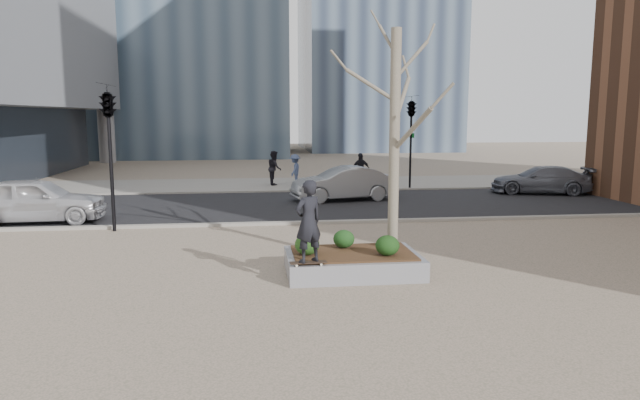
{
  "coord_description": "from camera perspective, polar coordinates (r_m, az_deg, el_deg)",
  "views": [
    {
      "loc": [
        -1.28,
        -12.43,
        3.57
      ],
      "look_at": [
        0.5,
        2.0,
        1.4
      ],
      "focal_mm": 32.0,
      "sensor_mm": 36.0,
      "label": 1
    }
  ],
  "objects": [
    {
      "name": "police_car",
      "position": [
        21.15,
        -26.57,
        -0.0
      ],
      "size": [
        4.51,
        1.96,
        1.51
      ],
      "primitive_type": "imported",
      "rotation": [
        0.0,
        0.0,
        1.61
      ],
      "color": "silver",
      "rests_on": "street"
    },
    {
      "name": "pedestrian_a",
      "position": [
        29.31,
        -4.58,
        3.22
      ],
      "size": [
        0.7,
        0.88,
        1.75
      ],
      "primitive_type": "imported",
      "rotation": [
        0.0,
        0.0,
        1.62
      ],
      "color": "black",
      "rests_on": "far_sidewalk"
    },
    {
      "name": "sycamore_tree",
      "position": [
        13.15,
        7.52,
        9.38
      ],
      "size": [
        2.8,
        2.8,
        6.6
      ],
      "primitive_type": null,
      "color": "gray",
      "rests_on": "planter_mulch"
    },
    {
      "name": "skateboarder",
      "position": [
        11.81,
        -1.18,
        -2.15
      ],
      "size": [
        0.75,
        0.67,
        1.73
      ],
      "primitive_type": "imported",
      "rotation": [
        0.0,
        0.0,
        3.65
      ],
      "color": "black",
      "rests_on": "skateboard"
    },
    {
      "name": "car_silver",
      "position": [
        23.95,
        2.32,
        1.66
      ],
      "size": [
        4.48,
        2.21,
        1.41
      ],
      "primitive_type": "imported",
      "rotation": [
        0.0,
        0.0,
        4.88
      ],
      "color": "gray",
      "rests_on": "street"
    },
    {
      "name": "shrub_right",
      "position": [
        12.71,
        6.76,
        -4.54
      ],
      "size": [
        0.53,
        0.53,
        0.45
      ],
      "primitive_type": "ellipsoid",
      "color": "#193611",
      "rests_on": "planter_mulch"
    },
    {
      "name": "shrub_middle",
      "position": [
        13.37,
        2.4,
        -3.91
      ],
      "size": [
        0.5,
        0.5,
        0.42
      ],
      "primitive_type": "ellipsoid",
      "color": "#133D17",
      "rests_on": "planter_mulch"
    },
    {
      "name": "pedestrian_c",
      "position": [
        28.67,
        4.1,
        3.04
      ],
      "size": [
        1.05,
        0.61,
        1.68
      ],
      "primitive_type": "imported",
      "rotation": [
        0.0,
        0.0,
        3.36
      ],
      "color": "black",
      "rests_on": "far_sidewalk"
    },
    {
      "name": "planter",
      "position": [
        13.07,
        3.27,
        -6.35
      ],
      "size": [
        3.0,
        2.0,
        0.45
      ],
      "primitive_type": "cube",
      "color": "gray",
      "rests_on": "ground"
    },
    {
      "name": "planter_mulch",
      "position": [
        13.01,
        3.28,
        -5.31
      ],
      "size": [
        2.7,
        1.7,
        0.04
      ],
      "primitive_type": "cube",
      "color": "#382314",
      "rests_on": "planter"
    },
    {
      "name": "traffic_light_near",
      "position": [
        18.56,
        -20.2,
        3.89
      ],
      "size": [
        0.6,
        2.48,
        4.5
      ],
      "primitive_type": null,
      "color": "black",
      "rests_on": "ground"
    },
    {
      "name": "traffic_light_far",
      "position": [
        28.16,
        9.06,
        5.69
      ],
      "size": [
        0.6,
        2.48,
        4.5
      ],
      "primitive_type": null,
      "color": "black",
      "rests_on": "ground"
    },
    {
      "name": "skateboard",
      "position": [
        12.01,
        -1.17,
        -6.38
      ],
      "size": [
        0.79,
        0.25,
        0.08
      ],
      "primitive_type": null,
      "rotation": [
        0.0,
        0.0,
        0.06
      ],
      "color": "black",
      "rests_on": "planter"
    },
    {
      "name": "shrub_left",
      "position": [
        12.69,
        -1.29,
        -4.47
      ],
      "size": [
        0.55,
        0.55,
        0.47
      ],
      "primitive_type": "ellipsoid",
      "color": "#193E13",
      "rests_on": "planter_mulch"
    },
    {
      "name": "pedestrian_b",
      "position": [
        29.14,
        -2.52,
        3.05
      ],
      "size": [
        0.87,
        1.15,
        1.58
      ],
      "primitive_type": "imported",
      "rotation": [
        0.0,
        0.0,
        4.4
      ],
      "color": "#425277",
      "rests_on": "far_sidewalk"
    },
    {
      "name": "street",
      "position": [
        22.75,
        -3.72,
        -0.54
      ],
      "size": [
        60.0,
        8.0,
        0.02
      ],
      "primitive_type": "cube",
      "color": "black",
      "rests_on": "ground"
    },
    {
      "name": "far_sidewalk",
      "position": [
        29.67,
        -4.51,
        1.57
      ],
      "size": [
        60.0,
        6.0,
        0.02
      ],
      "primitive_type": "cube",
      "color": "gray",
      "rests_on": "ground"
    },
    {
      "name": "ground",
      "position": [
        13.0,
        -1.12,
        -7.46
      ],
      "size": [
        120.0,
        120.0,
        0.0
      ],
      "primitive_type": "plane",
      "color": "gray",
      "rests_on": "ground"
    },
    {
      "name": "car_third",
      "position": [
        27.91,
        21.2,
        1.9
      ],
      "size": [
        4.66,
        2.92,
        1.26
      ],
      "primitive_type": "imported",
      "rotation": [
        0.0,
        0.0,
        4.42
      ],
      "color": "#595B65",
      "rests_on": "street"
    }
  ]
}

